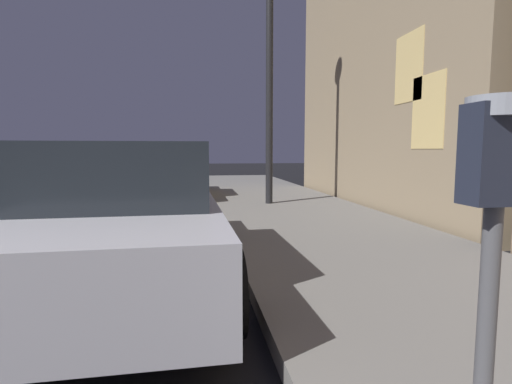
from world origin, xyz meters
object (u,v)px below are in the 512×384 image
parking_meter (494,209)px  street_lamp (270,32)px  car_yellow_cab (168,175)px  car_silver (128,214)px

parking_meter → street_lamp: (0.85, 7.88, 2.76)m
parking_meter → car_yellow_cab: size_ratio=0.34×
car_silver → car_yellow_cab: (-0.00, 6.89, -0.02)m
car_yellow_cab → street_lamp: (2.39, -2.11, 3.25)m
car_silver → parking_meter: bearing=-63.5°
car_silver → car_yellow_cab: same height
parking_meter → street_lamp: size_ratio=0.24×
car_yellow_cab → car_silver: bearing=-90.0°
parking_meter → car_silver: 3.49m
car_silver → street_lamp: bearing=63.4°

